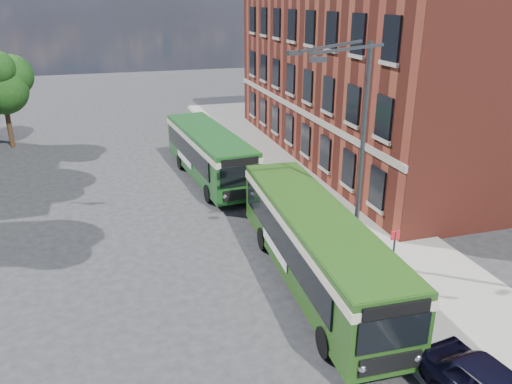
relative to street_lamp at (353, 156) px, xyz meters
name	(u,v)px	position (x,y,z in m)	size (l,w,h in m)	color
ground	(221,260)	(-4.84, 2.00, -4.79)	(120.00, 120.00, 0.00)	#28282A
pavement	(304,181)	(2.16, 10.00, -4.72)	(6.00, 48.00, 0.15)	#9A978C
kerb_line	(256,187)	(-0.89, 10.00, -4.79)	(0.12, 48.00, 0.01)	beige
brick_office	(383,53)	(9.16, 14.00, 2.18)	(12.10, 26.00, 14.20)	maroon
street_lamp	(353,156)	(0.00, 0.00, 0.00)	(2.96, 2.38, 9.00)	#373A3D
bus_stop_sign	(393,256)	(0.76, -2.20, -3.28)	(0.35, 0.08, 2.52)	#373A3D
bus_front	(315,240)	(-1.77, -0.77, -2.96)	(3.04, 12.21, 3.02)	#244E17
bus_rear	(209,150)	(-3.19, 12.14, -2.96)	(3.59, 11.08, 3.02)	#194E1C
pedestrian_a	(342,241)	(-0.10, 0.27, -3.72)	(0.67, 0.44, 1.84)	black
pedestrian_b	(341,241)	(-0.01, 0.46, -3.86)	(0.76, 0.59, 1.57)	black
tree_right	(2,82)	(-15.83, 23.38, 0.00)	(4.19, 3.98, 7.07)	#392414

